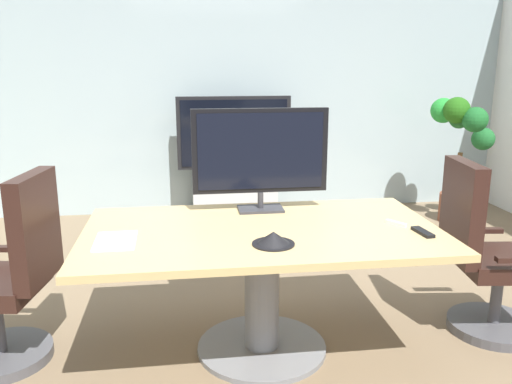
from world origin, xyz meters
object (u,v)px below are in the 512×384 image
(office_chair_right, at_px, (485,263))
(remote_control, at_px, (423,232))
(conference_phone, at_px, (273,239))
(office_chair_left, at_px, (10,286))
(wall_display_unit, at_px, (234,178))
(potted_plant, at_px, (460,148))
(tv_monitor, at_px, (260,154))
(conference_table, at_px, (262,261))

(office_chair_right, relative_size, remote_control, 6.41)
(conference_phone, relative_size, remote_control, 1.29)
(office_chair_left, distance_m, wall_display_unit, 3.08)
(conference_phone, bearing_deg, potted_plant, 46.80)
(remote_control, bearing_deg, tv_monitor, 138.06)
(conference_table, height_order, tv_monitor, tv_monitor)
(conference_table, relative_size, conference_phone, 9.02)
(wall_display_unit, xyz_separation_m, conference_phone, (-0.09, -3.03, 0.34))
(wall_display_unit, height_order, remote_control, wall_display_unit)
(office_chair_right, bearing_deg, conference_table, 98.43)
(office_chair_right, relative_size, tv_monitor, 1.30)
(office_chair_left, xyz_separation_m, office_chair_right, (2.79, -0.04, 0.00))
(conference_table, distance_m, potted_plant, 3.33)
(office_chair_left, bearing_deg, remote_control, 91.80)
(tv_monitor, distance_m, wall_display_unit, 2.47)
(potted_plant, xyz_separation_m, remote_control, (-1.56, -2.49, -0.03))
(office_chair_left, distance_m, office_chair_right, 2.79)
(office_chair_left, relative_size, remote_control, 6.41)
(wall_display_unit, distance_m, potted_plant, 2.38)
(potted_plant, bearing_deg, office_chair_left, -149.95)
(office_chair_right, relative_size, potted_plant, 0.83)
(office_chair_right, relative_size, wall_display_unit, 0.83)
(office_chair_left, relative_size, conference_phone, 4.95)
(tv_monitor, bearing_deg, office_chair_right, -14.30)
(office_chair_left, height_order, wall_display_unit, wall_display_unit)
(office_chair_right, bearing_deg, tv_monitor, 82.49)
(wall_display_unit, bearing_deg, conference_phone, -91.77)
(tv_monitor, relative_size, remote_control, 4.94)
(tv_monitor, relative_size, potted_plant, 0.64)
(office_chair_right, distance_m, conference_phone, 1.45)
(conference_table, bearing_deg, office_chair_left, 176.90)
(potted_plant, distance_m, conference_phone, 3.50)
(office_chair_left, distance_m, conference_phone, 1.49)
(conference_table, distance_m, wall_display_unit, 2.77)
(conference_table, bearing_deg, tv_monitor, 83.19)
(office_chair_right, distance_m, potted_plant, 2.48)
(wall_display_unit, distance_m, conference_phone, 3.05)
(office_chair_right, xyz_separation_m, tv_monitor, (-1.35, 0.34, 0.65))
(conference_phone, distance_m, remote_control, 0.84)
(office_chair_left, bearing_deg, tv_monitor, 111.03)
(conference_table, distance_m, tv_monitor, 0.67)
(conference_table, xyz_separation_m, tv_monitor, (0.05, 0.38, 0.55))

